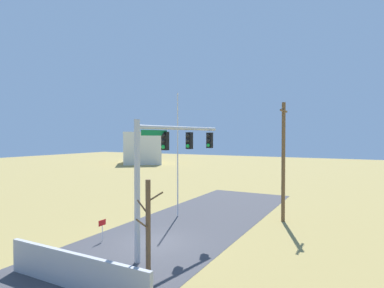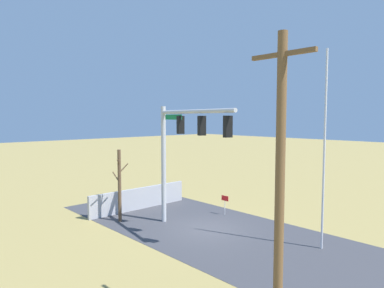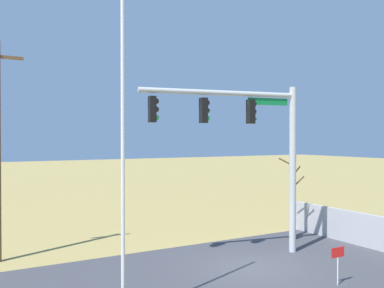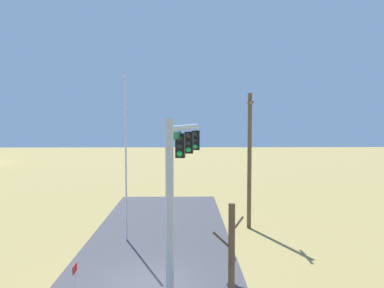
{
  "view_description": "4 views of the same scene",
  "coord_description": "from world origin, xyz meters",
  "px_view_note": "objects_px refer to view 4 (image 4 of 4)",
  "views": [
    {
      "loc": [
        14.78,
        10.3,
        6.01
      ],
      "look_at": [
        -1.04,
        1.86,
        5.59
      ],
      "focal_mm": 29.7,
      "sensor_mm": 36.0,
      "label": 1
    },
    {
      "loc": [
        -13.06,
        13.45,
        6.17
      ],
      "look_at": [
        -1.19,
        2.35,
        4.92
      ],
      "focal_mm": 32.22,
      "sensor_mm": 36.0,
      "label": 2
    },
    {
      "loc": [
        -9.55,
        -12.25,
        4.71
      ],
      "look_at": [
        -1.36,
        2.11,
        4.5
      ],
      "focal_mm": 39.77,
      "sensor_mm": 36.0,
      "label": 3
    },
    {
      "loc": [
        15.87,
        1.48,
        6.77
      ],
      "look_at": [
        0.04,
        1.75,
        5.79
      ],
      "focal_mm": 36.24,
      "sensor_mm": 36.0,
      "label": 4
    }
  ],
  "objects_px": {
    "signal_mast": "(180,170)",
    "utility_pole": "(249,159)",
    "bare_tree": "(231,272)",
    "open_sign": "(75,273)",
    "flagpole": "(126,158)"
  },
  "relations": [
    {
      "from": "signal_mast",
      "to": "utility_pole",
      "type": "bearing_deg",
      "value": 154.74
    },
    {
      "from": "bare_tree",
      "to": "open_sign",
      "type": "relative_size",
      "value": 3.52
    },
    {
      "from": "utility_pole",
      "to": "bare_tree",
      "type": "relative_size",
      "value": 1.96
    },
    {
      "from": "flagpole",
      "to": "utility_pole",
      "type": "bearing_deg",
      "value": 107.6
    },
    {
      "from": "flagpole",
      "to": "open_sign",
      "type": "bearing_deg",
      "value": -7.77
    },
    {
      "from": "signal_mast",
      "to": "bare_tree",
      "type": "distance_m",
      "value": 4.78
    },
    {
      "from": "flagpole",
      "to": "open_sign",
      "type": "distance_m",
      "value": 7.91
    },
    {
      "from": "signal_mast",
      "to": "open_sign",
      "type": "xyz_separation_m",
      "value": [
        0.35,
        -4.06,
        -3.94
      ]
    },
    {
      "from": "flagpole",
      "to": "utility_pole",
      "type": "relative_size",
      "value": 1.1
    },
    {
      "from": "signal_mast",
      "to": "flagpole",
      "type": "bearing_deg",
      "value": -154.59
    },
    {
      "from": "flagpole",
      "to": "open_sign",
      "type": "height_order",
      "value": "flagpole"
    },
    {
      "from": "utility_pole",
      "to": "open_sign",
      "type": "bearing_deg",
      "value": -41.79
    },
    {
      "from": "signal_mast",
      "to": "open_sign",
      "type": "bearing_deg",
      "value": -85.09
    },
    {
      "from": "signal_mast",
      "to": "open_sign",
      "type": "relative_size",
      "value": 5.6
    },
    {
      "from": "bare_tree",
      "to": "open_sign",
      "type": "distance_m",
      "value": 6.67
    }
  ]
}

